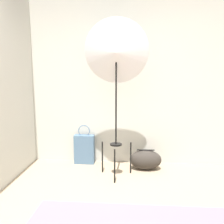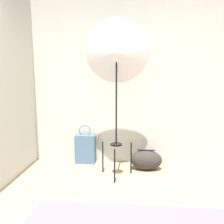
# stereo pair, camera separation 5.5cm
# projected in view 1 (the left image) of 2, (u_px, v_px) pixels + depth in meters

# --- Properties ---
(wall_back) EXTENTS (8.00, 0.05, 2.60)m
(wall_back) POSITION_uv_depth(u_px,v_px,m) (122.00, 82.00, 4.12)
(wall_back) COLOR beige
(wall_back) RESTS_ON ground_plane
(photo_umbrella) EXTENTS (0.88, 0.41, 2.17)m
(photo_umbrella) POSITION_uv_depth(u_px,v_px,m) (116.00, 53.00, 3.45)
(photo_umbrella) COLOR black
(photo_umbrella) RESTS_ON ground_plane
(tote_bag) EXTENTS (0.32, 0.13, 0.63)m
(tote_bag) POSITION_uv_depth(u_px,v_px,m) (84.00, 149.00, 4.19)
(tote_bag) COLOR slate
(tote_bag) RESTS_ON ground_plane
(duffel_bag) EXTENTS (0.48, 0.30, 0.30)m
(duffel_bag) POSITION_uv_depth(u_px,v_px,m) (146.00, 160.00, 3.95)
(duffel_bag) COLOR #332D28
(duffel_bag) RESTS_ON ground_plane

